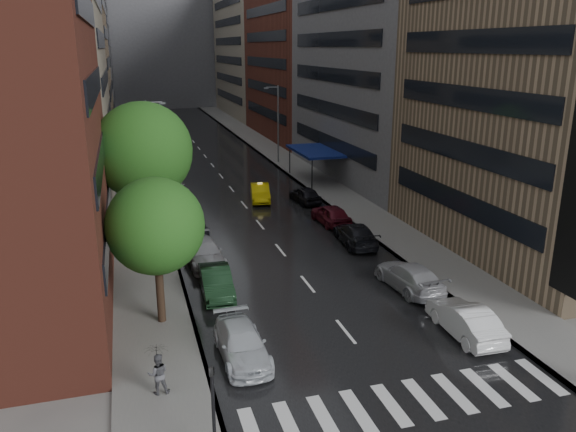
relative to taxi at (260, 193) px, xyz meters
name	(u,v)px	position (x,y,z in m)	size (l,w,h in m)	color
ground	(381,375)	(-1.70, -28.99, -0.76)	(220.00, 220.00, 0.00)	gray
road	(207,159)	(-1.70, 21.01, -0.76)	(14.00, 140.00, 0.01)	black
sidewalk_left	(133,162)	(-10.70, 21.01, -0.69)	(4.00, 140.00, 0.15)	gray
sidewalk_right	(277,155)	(7.30, 21.01, -0.69)	(4.00, 140.00, 0.15)	gray
crosswalk	(407,402)	(-1.50, -30.99, -0.75)	(13.15, 2.80, 0.01)	silver
buildings_left	(70,25)	(-16.70, 29.80, 15.22)	(8.00, 108.00, 38.00)	maroon
buildings_right	(306,34)	(13.30, 27.71, 14.27)	(8.05, 109.10, 36.00)	#937A5B
building_far	(160,35)	(-1.70, 89.01, 15.24)	(40.00, 14.00, 32.00)	slate
tree_near	(155,226)	(-10.30, -21.58, 4.40)	(4.74, 4.74, 7.55)	#382619
tree_mid	(143,151)	(-10.30, -10.89, 6.19)	(6.37, 6.37, 10.15)	#382619
tree_far	(138,142)	(-10.30, 4.08, 4.39)	(4.73, 4.73, 7.54)	#382619
taxi	(260,193)	(0.00, 0.00, 0.00)	(1.62, 4.64, 1.53)	yellow
parked_cars_left	(194,230)	(-7.10, -9.14, -0.03)	(2.52, 41.81, 1.56)	silver
parked_cars_right	(365,241)	(3.70, -14.98, 0.01)	(2.59, 29.81, 1.61)	white
ped_black_umbrella	(158,366)	(-10.86, -27.84, 0.62)	(0.96, 0.98, 2.09)	#515157
traffic_light	(213,404)	(-9.30, -32.13, 1.46)	(0.18, 0.15, 3.45)	black
street_lamp_left	(150,151)	(-9.42, 1.01, 4.12)	(1.74, 0.22, 9.00)	gray
street_lamp_right	(277,122)	(6.02, 16.01, 4.12)	(1.74, 0.22, 9.00)	gray
awning	(315,151)	(7.28, 6.01, 2.37)	(4.00, 8.00, 3.12)	navy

